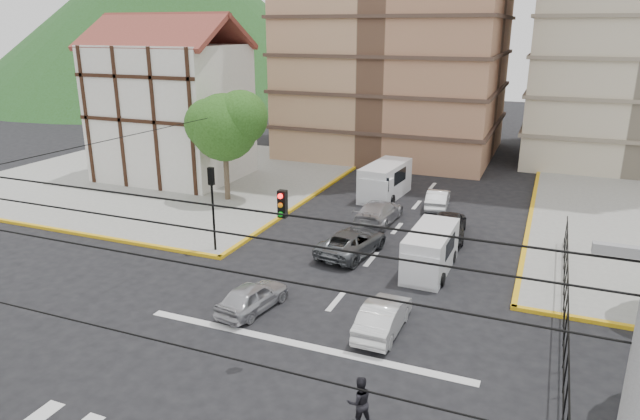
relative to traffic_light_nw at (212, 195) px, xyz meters
The scene contains 18 objects.
ground 11.46m from the traffic_light_nw, 45.00° to the right, with size 160.00×160.00×0.00m, color black.
sidewalk_nw 17.52m from the traffic_light_nw, 135.00° to the left, with size 26.00×26.00×0.15m, color gray.
stop_line 10.68m from the traffic_light_nw, 40.24° to the right, with size 13.00×0.40×0.01m, color silver.
tudor_building 16.70m from the traffic_light_nw, 132.55° to the left, with size 10.80×8.05×12.23m.
distant_hill 78.84m from the traffic_light_nw, 127.19° to the left, with size 70.00×70.00×28.00m, color #224A18.
park_fence 17.40m from the traffic_light_nw, 11.11° to the right, with size 0.10×22.50×1.66m, color black, non-canonical shape.
tree_tudor 9.42m from the traffic_light_nw, 116.53° to the left, with size 5.39×4.40×7.43m.
traffic_light_nw is the anchor object (origin of this frame).
traffic_light_hanging 12.86m from the traffic_light_nw, 51.58° to the right, with size 18.00×9.12×0.92m.
van_right_lane 11.14m from the traffic_light_nw, ahead, with size 1.97×4.66×2.09m.
van_left_lane 14.08m from the traffic_light_nw, 67.58° to the left, with size 2.51×5.38×2.35m.
car_silver_front_left 7.34m from the traffic_light_nw, 44.96° to the right, with size 1.46×3.62×1.23m, color #B0B0B5.
car_white_front_right 11.57m from the traffic_light_nw, 23.54° to the right, with size 1.35×3.88×1.28m, color silver.
car_grey_mid_left 7.52m from the traffic_light_nw, 20.60° to the left, with size 2.19×4.75×1.32m, color #5B5F63.
car_silver_rear_left 10.40m from the traffic_light_nw, 50.01° to the left, with size 1.93×4.75×1.38m, color #ADACB1.
car_darkgrey_mid_right 13.05m from the traffic_light_nw, 32.60° to the left, with size 1.81×4.51×1.54m, color #232325.
car_white_rear_right 15.36m from the traffic_light_nw, 52.72° to the left, with size 1.31×3.77×1.24m, color white.
pedestrian_crosswalk 15.23m from the traffic_light_nw, 41.66° to the right, with size 0.77×0.60×1.59m, color black.
Camera 1 is at (7.74, -15.68, 11.20)m, focal length 32.00 mm.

